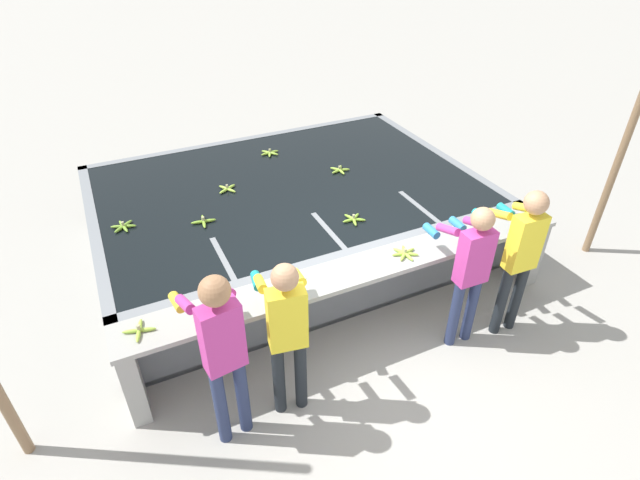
{
  "coord_description": "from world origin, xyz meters",
  "views": [
    {
      "loc": [
        -2.06,
        -3.15,
        3.92
      ],
      "look_at": [
        0.0,
        1.19,
        0.63
      ],
      "focal_mm": 28.0,
      "sensor_mm": 36.0,
      "label": 1
    }
  ],
  "objects_px": {
    "banana_bunch_ledge_1": "(405,253)",
    "worker_2": "(470,265)",
    "banana_bunch_floating_5": "(354,219)",
    "banana_bunch_floating_0": "(227,189)",
    "worker_0": "(222,346)",
    "banana_bunch_floating_4": "(339,170)",
    "support_post_right": "(626,139)",
    "knife_1": "(290,290)",
    "worker_3": "(520,250)",
    "banana_bunch_floating_1": "(204,221)",
    "worker_1": "(287,327)",
    "knife_0": "(523,214)",
    "banana_bunch_ledge_0": "(139,330)",
    "banana_bunch_floating_2": "(270,153)",
    "banana_bunch_floating_3": "(123,226)"
  },
  "relations": [
    {
      "from": "worker_1",
      "to": "banana_bunch_floating_1",
      "type": "distance_m",
      "value": 2.04
    },
    {
      "from": "banana_bunch_floating_1",
      "to": "banana_bunch_ledge_0",
      "type": "distance_m",
      "value": 1.74
    },
    {
      "from": "banana_bunch_ledge_1",
      "to": "worker_1",
      "type": "bearing_deg",
      "value": -160.8
    },
    {
      "from": "knife_0",
      "to": "banana_bunch_ledge_1",
      "type": "bearing_deg",
      "value": -177.34
    },
    {
      "from": "worker_0",
      "to": "banana_bunch_ledge_0",
      "type": "relative_size",
      "value": 6.29
    },
    {
      "from": "knife_0",
      "to": "banana_bunch_floating_3",
      "type": "bearing_deg",
      "value": 157.98
    },
    {
      "from": "support_post_right",
      "to": "worker_1",
      "type": "bearing_deg",
      "value": -172.85
    },
    {
      "from": "worker_3",
      "to": "banana_bunch_floating_4",
      "type": "relative_size",
      "value": 6.18
    },
    {
      "from": "banana_bunch_ledge_1",
      "to": "banana_bunch_floating_3",
      "type": "bearing_deg",
      "value": 144.98
    },
    {
      "from": "worker_2",
      "to": "banana_bunch_floating_4",
      "type": "height_order",
      "value": "worker_2"
    },
    {
      "from": "banana_bunch_floating_4",
      "to": "support_post_right",
      "type": "relative_size",
      "value": 0.09
    },
    {
      "from": "worker_1",
      "to": "knife_1",
      "type": "xyz_separation_m",
      "value": [
        0.24,
        0.51,
        -0.08
      ]
    },
    {
      "from": "worker_2",
      "to": "banana_bunch_ledge_0",
      "type": "height_order",
      "value": "worker_2"
    },
    {
      "from": "worker_3",
      "to": "knife_0",
      "type": "height_order",
      "value": "worker_3"
    },
    {
      "from": "worker_0",
      "to": "banana_bunch_floating_4",
      "type": "distance_m",
      "value": 3.49
    },
    {
      "from": "banana_bunch_ledge_0",
      "to": "support_post_right",
      "type": "relative_size",
      "value": 0.09
    },
    {
      "from": "worker_0",
      "to": "banana_bunch_floating_2",
      "type": "xyz_separation_m",
      "value": [
        1.71,
        3.49,
        -0.15
      ]
    },
    {
      "from": "banana_bunch_floating_0",
      "to": "banana_bunch_ledge_0",
      "type": "height_order",
      "value": "banana_bunch_ledge_0"
    },
    {
      "from": "banana_bunch_ledge_1",
      "to": "worker_2",
      "type": "bearing_deg",
      "value": -51.46
    },
    {
      "from": "worker_0",
      "to": "banana_bunch_floating_5",
      "type": "bearing_deg",
      "value": 35.9
    },
    {
      "from": "banana_bunch_floating_4",
      "to": "banana_bunch_floating_5",
      "type": "height_order",
      "value": "same"
    },
    {
      "from": "worker_2",
      "to": "banana_bunch_floating_3",
      "type": "height_order",
      "value": "worker_2"
    },
    {
      "from": "banana_bunch_floating_0",
      "to": "support_post_right",
      "type": "height_order",
      "value": "support_post_right"
    },
    {
      "from": "banana_bunch_floating_3",
      "to": "banana_bunch_ledge_1",
      "type": "height_order",
      "value": "banana_bunch_ledge_1"
    },
    {
      "from": "knife_1",
      "to": "worker_2",
      "type": "bearing_deg",
      "value": -16.27
    },
    {
      "from": "worker_3",
      "to": "banana_bunch_floating_1",
      "type": "relative_size",
      "value": 6.08
    },
    {
      "from": "worker_2",
      "to": "banana_bunch_floating_3",
      "type": "xyz_separation_m",
      "value": [
        -2.95,
        2.29,
        -0.07
      ]
    },
    {
      "from": "banana_bunch_ledge_0",
      "to": "knife_0",
      "type": "distance_m",
      "value": 4.32
    },
    {
      "from": "banana_bunch_floating_4",
      "to": "banana_bunch_ledge_1",
      "type": "xyz_separation_m",
      "value": [
        -0.27,
        -1.99,
        0.0
      ]
    },
    {
      "from": "banana_bunch_floating_5",
      "to": "knife_1",
      "type": "xyz_separation_m",
      "value": [
        -1.13,
        -0.83,
        -0.01
      ]
    },
    {
      "from": "worker_3",
      "to": "support_post_right",
      "type": "distance_m",
      "value": 2.23
    },
    {
      "from": "worker_3",
      "to": "banana_bunch_floating_2",
      "type": "xyz_separation_m",
      "value": [
        -1.34,
        3.49,
        -0.12
      ]
    },
    {
      "from": "banana_bunch_floating_5",
      "to": "banana_bunch_ledge_0",
      "type": "xyz_separation_m",
      "value": [
        -2.49,
        -0.78,
        0.0
      ]
    },
    {
      "from": "worker_0",
      "to": "banana_bunch_ledge_0",
      "type": "xyz_separation_m",
      "value": [
        -0.56,
        0.61,
        -0.15
      ]
    },
    {
      "from": "worker_3",
      "to": "banana_bunch_floating_4",
      "type": "distance_m",
      "value": 2.67
    },
    {
      "from": "banana_bunch_ledge_0",
      "to": "worker_3",
      "type": "bearing_deg",
      "value": -9.72
    },
    {
      "from": "banana_bunch_ledge_1",
      "to": "support_post_right",
      "type": "relative_size",
      "value": 0.09
    },
    {
      "from": "worker_2",
      "to": "worker_1",
      "type": "bearing_deg",
      "value": -179.42
    },
    {
      "from": "banana_bunch_floating_4",
      "to": "knife_1",
      "type": "height_order",
      "value": "banana_bunch_floating_4"
    },
    {
      "from": "banana_bunch_floating_2",
      "to": "knife_1",
      "type": "distance_m",
      "value": 3.06
    },
    {
      "from": "knife_0",
      "to": "worker_1",
      "type": "bearing_deg",
      "value": -169.22
    },
    {
      "from": "banana_bunch_floating_4",
      "to": "banana_bunch_floating_5",
      "type": "relative_size",
      "value": 1.0
    },
    {
      "from": "banana_bunch_floating_5",
      "to": "banana_bunch_floating_0",
      "type": "bearing_deg",
      "value": 129.77
    },
    {
      "from": "banana_bunch_floating_5",
      "to": "banana_bunch_floating_2",
      "type": "bearing_deg",
      "value": 96.11
    },
    {
      "from": "banana_bunch_floating_0",
      "to": "support_post_right",
      "type": "relative_size",
      "value": 0.08
    },
    {
      "from": "worker_1",
      "to": "banana_bunch_floating_0",
      "type": "height_order",
      "value": "worker_1"
    },
    {
      "from": "worker_0",
      "to": "banana_bunch_floating_5",
      "type": "xyz_separation_m",
      "value": [
        1.93,
        1.4,
        -0.15
      ]
    },
    {
      "from": "banana_bunch_floating_0",
      "to": "banana_bunch_ledge_0",
      "type": "xyz_separation_m",
      "value": [
        -1.4,
        -2.09,
        0.0
      ]
    },
    {
      "from": "knife_1",
      "to": "support_post_right",
      "type": "relative_size",
      "value": 0.1
    },
    {
      "from": "worker_0",
      "to": "banana_bunch_ledge_1",
      "type": "bearing_deg",
      "value": 15.63
    }
  ]
}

